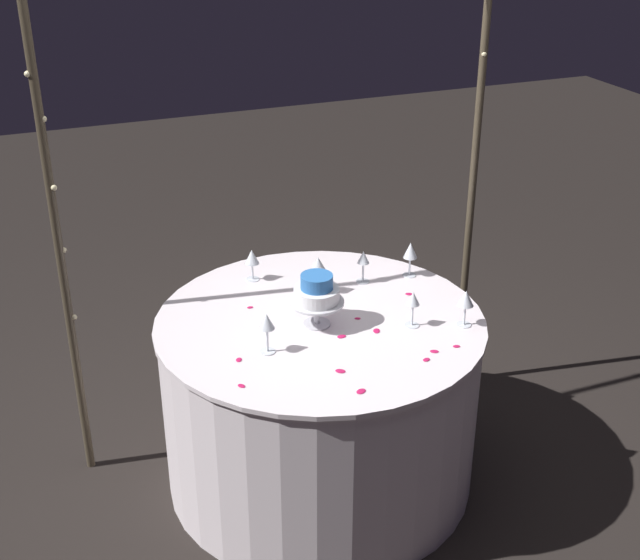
% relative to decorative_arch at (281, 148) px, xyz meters
% --- Properties ---
extents(ground_plane, '(12.00, 12.00, 0.00)m').
position_rel_decorative_arch_xyz_m(ground_plane, '(0.00, -0.44, -1.39)').
color(ground_plane, black).
extents(decorative_arch, '(1.95, 0.06, 2.13)m').
position_rel_decorative_arch_xyz_m(decorative_arch, '(0.00, 0.00, 0.00)').
color(decorative_arch, '#473D2D').
rests_on(decorative_arch, ground).
extents(main_table, '(1.36, 1.36, 0.79)m').
position_rel_decorative_arch_xyz_m(main_table, '(0.00, -0.44, -0.99)').
color(main_table, white).
rests_on(main_table, ground).
extents(tiered_cake, '(0.22, 0.22, 0.22)m').
position_rel_decorative_arch_xyz_m(tiered_cake, '(-0.03, -0.47, -0.45)').
color(tiered_cake, silver).
rests_on(tiered_cake, main_table).
extents(wine_glass_0, '(0.07, 0.07, 0.15)m').
position_rel_decorative_arch_xyz_m(wine_glass_0, '(0.52, -0.70, -0.48)').
color(wine_glass_0, silver).
rests_on(wine_glass_0, main_table).
extents(wine_glass_1, '(0.06, 0.06, 0.17)m').
position_rel_decorative_arch_xyz_m(wine_glass_1, '(0.08, -0.21, -0.46)').
color(wine_glass_1, silver).
rests_on(wine_glass_1, main_table).
extents(wine_glass_2, '(0.06, 0.06, 0.15)m').
position_rel_decorative_arch_xyz_m(wine_glass_2, '(-0.14, 0.01, -0.49)').
color(wine_glass_2, silver).
rests_on(wine_glass_2, main_table).
extents(wine_glass_3, '(0.06, 0.06, 0.16)m').
position_rel_decorative_arch_xyz_m(wine_glass_3, '(-0.28, -0.60, -0.47)').
color(wine_glass_3, silver).
rests_on(wine_glass_3, main_table).
extents(wine_glass_4, '(0.06, 0.06, 0.15)m').
position_rel_decorative_arch_xyz_m(wine_glass_4, '(0.31, -0.19, -0.49)').
color(wine_glass_4, silver).
rests_on(wine_glass_4, main_table).
extents(wine_glass_5, '(0.06, 0.06, 0.16)m').
position_rel_decorative_arch_xyz_m(wine_glass_5, '(0.53, -0.21, -0.48)').
color(wine_glass_5, silver).
rests_on(wine_glass_5, main_table).
extents(wine_glass_6, '(0.06, 0.06, 0.15)m').
position_rel_decorative_arch_xyz_m(wine_glass_6, '(0.33, -0.62, -0.48)').
color(wine_glass_6, silver).
rests_on(wine_glass_6, main_table).
extents(rose_petal_0, '(0.05, 0.05, 0.00)m').
position_rel_decorative_arch_xyz_m(rose_petal_0, '(-0.07, -0.83, -0.59)').
color(rose_petal_0, '#C61951').
rests_on(rose_petal_0, main_table).
extents(rose_petal_1, '(0.05, 0.04, 0.00)m').
position_rel_decorative_arch_xyz_m(rose_petal_1, '(-0.06, -0.98, -0.59)').
color(rose_petal_1, '#C61951').
rests_on(rose_petal_1, main_table).
extents(rose_petal_2, '(0.03, 0.04, 0.00)m').
position_rel_decorative_arch_xyz_m(rose_petal_2, '(-0.44, -0.79, -0.59)').
color(rose_petal_2, '#C61951').
rests_on(rose_petal_2, main_table).
extents(rose_petal_3, '(0.04, 0.03, 0.00)m').
position_rel_decorative_arch_xyz_m(rose_petal_3, '(0.26, -0.88, -0.59)').
color(rose_petal_3, '#C61951').
rests_on(rose_petal_3, main_table).
extents(rose_petal_4, '(0.04, 0.04, 0.00)m').
position_rel_decorative_arch_xyz_m(rose_petal_4, '(0.31, -0.84, -0.59)').
color(rose_petal_4, '#C61951').
rests_on(rose_petal_4, main_table).
extents(rose_petal_5, '(0.04, 0.03, 0.00)m').
position_rel_decorative_arch_xyz_m(rose_petal_5, '(0.03, -0.60, -0.59)').
color(rose_petal_5, '#C61951').
rests_on(rose_petal_5, main_table).
extents(rose_petal_6, '(0.04, 0.05, 0.00)m').
position_rel_decorative_arch_xyz_m(rose_petal_6, '(0.18, -0.61, -0.59)').
color(rose_petal_6, '#C61951').
rests_on(rose_petal_6, main_table).
extents(rose_petal_7, '(0.03, 0.03, 0.00)m').
position_rel_decorative_arch_xyz_m(rose_petal_7, '(0.15, -0.49, -0.59)').
color(rose_petal_7, '#C61951').
rests_on(rose_petal_7, main_table).
extents(rose_petal_8, '(0.03, 0.03, 0.00)m').
position_rel_decorative_arch_xyz_m(rose_petal_8, '(0.41, -0.83, -0.59)').
color(rose_petal_8, '#C61951').
rests_on(rose_petal_8, main_table).
extents(rose_petal_9, '(0.04, 0.04, 0.00)m').
position_rel_decorative_arch_xyz_m(rose_petal_9, '(0.44, -0.37, -0.59)').
color(rose_petal_9, '#C61951').
rests_on(rose_petal_9, main_table).
extents(rose_petal_10, '(0.03, 0.02, 0.00)m').
position_rel_decorative_arch_xyz_m(rose_petal_10, '(-0.23, -0.24, -0.59)').
color(rose_petal_10, '#C61951').
rests_on(rose_petal_10, main_table).
extents(rose_petal_11, '(0.03, 0.04, 0.00)m').
position_rel_decorative_arch_xyz_m(rose_petal_11, '(-0.40, -0.62, -0.59)').
color(rose_petal_11, '#C61951').
rests_on(rose_petal_11, main_table).
extents(rose_petal_12, '(0.03, 0.03, 0.00)m').
position_rel_decorative_arch_xyz_m(rose_petal_12, '(0.07, -0.30, -0.59)').
color(rose_petal_12, '#C61951').
rests_on(rose_petal_12, main_table).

